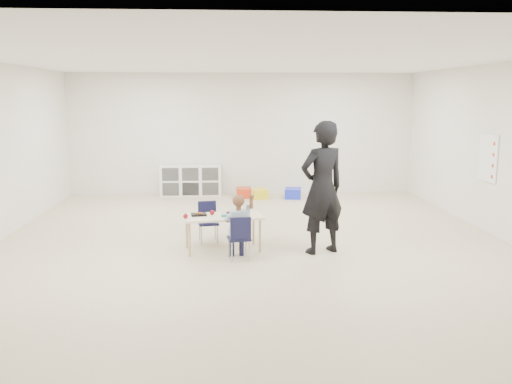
{
  "coord_description": "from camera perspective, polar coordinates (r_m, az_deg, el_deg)",
  "views": [
    {
      "loc": [
        -0.43,
        -8.16,
        2.24
      ],
      "look_at": [
        0.04,
        -0.21,
        0.85
      ],
      "focal_mm": 38.0,
      "sensor_mm": 36.0,
      "label": 1
    }
  ],
  "objects": [
    {
      "name": "table",
      "position": [
        8.05,
        -3.52,
        -4.3
      ],
      "size": [
        1.22,
        0.74,
        0.53
      ],
      "rotation": [
        0.0,
        0.0,
        0.15
      ],
      "color": "#FAE9C8",
      "rests_on": "ground"
    },
    {
      "name": "bin_red",
      "position": [
        12.32,
        -1.26,
        -0.06
      ],
      "size": [
        0.35,
        0.44,
        0.21
      ],
      "primitive_type": "cube",
      "rotation": [
        0.0,
        0.0,
        0.02
      ],
      "color": "red",
      "rests_on": "ground"
    },
    {
      "name": "room",
      "position": [
        8.21,
        -0.38,
        4.04
      ],
      "size": [
        9.0,
        9.02,
        2.8
      ],
      "color": "beige",
      "rests_on": "ground"
    },
    {
      "name": "cubby_shelf",
      "position": [
        12.6,
        -6.87,
        1.22
      ],
      "size": [
        1.4,
        0.4,
        0.7
      ],
      "primitive_type": "cube",
      "color": "white",
      "rests_on": "ground"
    },
    {
      "name": "bin_blue",
      "position": [
        12.24,
        3.92,
        -0.12
      ],
      "size": [
        0.42,
        0.51,
        0.22
      ],
      "primitive_type": "cube",
      "rotation": [
        0.0,
        0.0,
        -0.17
      ],
      "color": "#1C2CD3",
      "rests_on": "ground"
    },
    {
      "name": "rules_poster",
      "position": [
        9.86,
        23.24,
        3.34
      ],
      "size": [
        0.02,
        0.6,
        0.8
      ],
      "primitive_type": "cube",
      "color": "white",
      "rests_on": "room"
    },
    {
      "name": "milk_carton",
      "position": [
        7.87,
        -3.41,
        -2.31
      ],
      "size": [
        0.08,
        0.08,
        0.1
      ],
      "primitive_type": "cube",
      "rotation": [
        0.0,
        0.0,
        0.15
      ],
      "color": "white",
      "rests_on": "table"
    },
    {
      "name": "bin_yellow",
      "position": [
        12.21,
        0.35,
        -0.16
      ],
      "size": [
        0.39,
        0.47,
        0.21
      ],
      "primitive_type": "cube",
      "rotation": [
        0.0,
        0.0,
        0.17
      ],
      "color": "yellow",
      "rests_on": "ground"
    },
    {
      "name": "child",
      "position": [
        7.53,
        -1.82,
        -3.47
      ],
      "size": [
        0.48,
        0.48,
        1.0
      ],
      "primitive_type": null,
      "rotation": [
        0.0,
        0.0,
        0.15
      ],
      "color": "#A6B9E1",
      "rests_on": "chair_near"
    },
    {
      "name": "bread_roll",
      "position": [
        7.91,
        -1.37,
        -2.36
      ],
      "size": [
        0.09,
        0.09,
        0.07
      ],
      "primitive_type": "ellipsoid",
      "color": "tan",
      "rests_on": "table"
    },
    {
      "name": "chair_far",
      "position": [
        8.51,
        -5.05,
        -3.21
      ],
      "size": [
        0.35,
        0.33,
        0.63
      ],
      "primitive_type": null,
      "rotation": [
        0.0,
        0.0,
        0.15
      ],
      "color": "#111133",
      "rests_on": "ground"
    },
    {
      "name": "lunch_tray_near",
      "position": [
        8.07,
        -2.7,
        -2.26
      ],
      "size": [
        0.24,
        0.19,
        0.03
      ],
      "primitive_type": "cube",
      "rotation": [
        0.0,
        0.0,
        0.15
      ],
      "color": "black",
      "rests_on": "table"
    },
    {
      "name": "adult",
      "position": [
        7.84,
        6.99,
        0.45
      ],
      "size": [
        0.83,
        0.7,
        1.92
      ],
      "primitive_type": "imported",
      "rotation": [
        0.0,
        0.0,
        3.55
      ],
      "color": "black",
      "rests_on": "ground"
    },
    {
      "name": "apple_near",
      "position": [
        8.04,
        -4.64,
        -2.17
      ],
      "size": [
        0.07,
        0.07,
        0.07
      ],
      "primitive_type": "sphere",
      "color": "maroon",
      "rests_on": "table"
    },
    {
      "name": "chair_near",
      "position": [
        7.58,
        -1.81,
        -4.81
      ],
      "size": [
        0.35,
        0.33,
        0.63
      ],
      "primitive_type": null,
      "rotation": [
        0.0,
        0.0,
        0.15
      ],
      "color": "#111133",
      "rests_on": "ground"
    },
    {
      "name": "lunch_tray_far",
      "position": [
        8.02,
        -6.05,
        -2.38
      ],
      "size": [
        0.24,
        0.19,
        0.03
      ],
      "primitive_type": "cube",
      "rotation": [
        0.0,
        0.0,
        0.15
      ],
      "color": "black",
      "rests_on": "table"
    },
    {
      "name": "apple_far",
      "position": [
        7.84,
        -7.43,
        -2.53
      ],
      "size": [
        0.07,
        0.07,
        0.07
      ],
      "primitive_type": "sphere",
      "color": "maroon",
      "rests_on": "table"
    }
  ]
}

